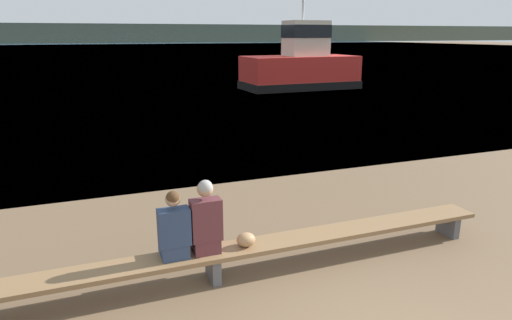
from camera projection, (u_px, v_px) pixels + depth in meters
name	position (u px, v px, depth m)	size (l,w,h in m)	color
water_surface	(87.00, 47.00, 118.34)	(240.00, 240.00, 0.00)	#426B8E
far_shoreline	(82.00, 33.00, 169.61)	(600.00, 12.00, 6.92)	#424738
bench_main	(213.00, 256.00, 6.28)	(8.88, 0.50, 0.43)	brown
person_left	(174.00, 230.00, 5.99)	(0.41, 0.42, 0.95)	navy
person_right	(206.00, 221.00, 6.12)	(0.41, 0.42, 1.05)	#56282D
shopping_bag	(246.00, 240.00, 6.39)	(0.27, 0.23, 0.20)	#9E754C
tugboat_red	(301.00, 67.00, 28.28)	(7.24, 3.40, 6.41)	red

